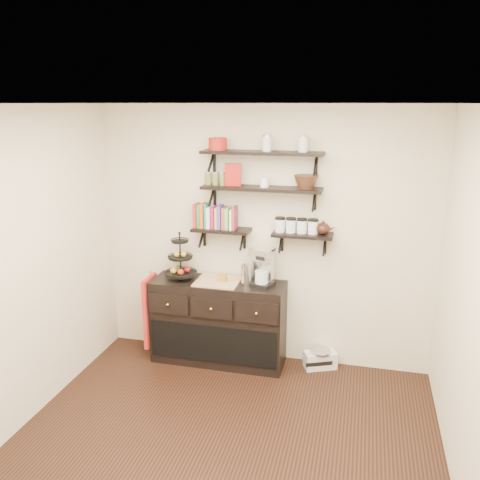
% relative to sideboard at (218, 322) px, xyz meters
% --- Properties ---
extents(floor, '(3.50, 3.50, 0.00)m').
position_rel_sideboard_xyz_m(floor, '(0.43, -1.51, -0.45)').
color(floor, black).
rests_on(floor, ground).
extents(ceiling, '(3.50, 3.50, 0.02)m').
position_rel_sideboard_xyz_m(ceiling, '(0.43, -1.51, 2.25)').
color(ceiling, white).
rests_on(ceiling, back_wall).
extents(back_wall, '(3.50, 0.02, 2.70)m').
position_rel_sideboard_xyz_m(back_wall, '(0.43, 0.24, 0.90)').
color(back_wall, beige).
rests_on(back_wall, ground).
extents(left_wall, '(0.02, 3.50, 2.70)m').
position_rel_sideboard_xyz_m(left_wall, '(-1.32, -1.51, 0.90)').
color(left_wall, beige).
rests_on(left_wall, ground).
extents(right_wall, '(0.02, 3.50, 2.70)m').
position_rel_sideboard_xyz_m(right_wall, '(2.18, -1.51, 0.90)').
color(right_wall, beige).
rests_on(right_wall, ground).
extents(shelf_top, '(1.20, 0.27, 0.23)m').
position_rel_sideboard_xyz_m(shelf_top, '(0.43, 0.10, 1.78)').
color(shelf_top, black).
rests_on(shelf_top, back_wall).
extents(shelf_mid, '(1.20, 0.27, 0.23)m').
position_rel_sideboard_xyz_m(shelf_mid, '(0.43, 0.10, 1.43)').
color(shelf_mid, black).
rests_on(shelf_mid, back_wall).
extents(shelf_low_left, '(0.60, 0.25, 0.23)m').
position_rel_sideboard_xyz_m(shelf_low_left, '(0.01, 0.12, 0.98)').
color(shelf_low_left, black).
rests_on(shelf_low_left, back_wall).
extents(shelf_low_right, '(0.60, 0.25, 0.23)m').
position_rel_sideboard_xyz_m(shelf_low_right, '(0.85, 0.12, 0.98)').
color(shelf_low_right, black).
rests_on(shelf_low_right, back_wall).
extents(cookbooks, '(0.43, 0.15, 0.26)m').
position_rel_sideboard_xyz_m(cookbooks, '(-0.04, 0.12, 1.11)').
color(cookbooks, '#A82127').
rests_on(cookbooks, shelf_low_left).
extents(glass_canisters, '(0.43, 0.10, 0.13)m').
position_rel_sideboard_xyz_m(glass_canisters, '(0.79, 0.12, 1.06)').
color(glass_canisters, silver).
rests_on(glass_canisters, shelf_low_right).
extents(sideboard, '(1.40, 0.50, 0.92)m').
position_rel_sideboard_xyz_m(sideboard, '(0.00, 0.00, 0.00)').
color(sideboard, black).
rests_on(sideboard, floor).
extents(fruit_stand, '(0.33, 0.33, 0.49)m').
position_rel_sideboard_xyz_m(fruit_stand, '(-0.41, 0.00, 0.62)').
color(fruit_stand, black).
rests_on(fruit_stand, sideboard).
extents(candle, '(0.08, 0.08, 0.08)m').
position_rel_sideboard_xyz_m(candle, '(0.05, 0.00, 0.50)').
color(candle, olive).
rests_on(candle, sideboard).
extents(coffee_maker, '(0.26, 0.26, 0.40)m').
position_rel_sideboard_xyz_m(coffee_maker, '(0.47, 0.03, 0.64)').
color(coffee_maker, black).
rests_on(coffee_maker, sideboard).
extents(thermal_carafe, '(0.11, 0.11, 0.22)m').
position_rel_sideboard_xyz_m(thermal_carafe, '(0.31, -0.02, 0.56)').
color(thermal_carafe, silver).
rests_on(thermal_carafe, sideboard).
extents(apron, '(0.04, 0.33, 0.76)m').
position_rel_sideboard_xyz_m(apron, '(-0.73, -0.10, 0.09)').
color(apron, '#B72C13').
rests_on(apron, sideboard).
extents(radio, '(0.37, 0.30, 0.20)m').
position_rel_sideboard_xyz_m(radio, '(1.08, 0.10, -0.36)').
color(radio, silver).
rests_on(radio, floor).
extents(recipe_box, '(0.17, 0.09, 0.22)m').
position_rel_sideboard_xyz_m(recipe_box, '(0.14, 0.10, 1.56)').
color(recipe_box, '#A01A12').
rests_on(recipe_box, shelf_mid).
extents(walnut_bowl, '(0.24, 0.24, 0.13)m').
position_rel_sideboard_xyz_m(walnut_bowl, '(0.87, 0.10, 1.51)').
color(walnut_bowl, black).
rests_on(walnut_bowl, shelf_mid).
extents(ramekins, '(0.09, 0.09, 0.10)m').
position_rel_sideboard_xyz_m(ramekins, '(0.46, 0.10, 1.50)').
color(ramekins, white).
rests_on(ramekins, shelf_mid).
extents(teapot, '(0.18, 0.14, 0.14)m').
position_rel_sideboard_xyz_m(teapot, '(1.05, 0.12, 1.07)').
color(teapot, black).
rests_on(teapot, shelf_low_right).
extents(red_pot, '(0.18, 0.18, 0.12)m').
position_rel_sideboard_xyz_m(red_pot, '(-0.01, 0.10, 1.86)').
color(red_pot, '#A01A12').
rests_on(red_pot, shelf_top).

